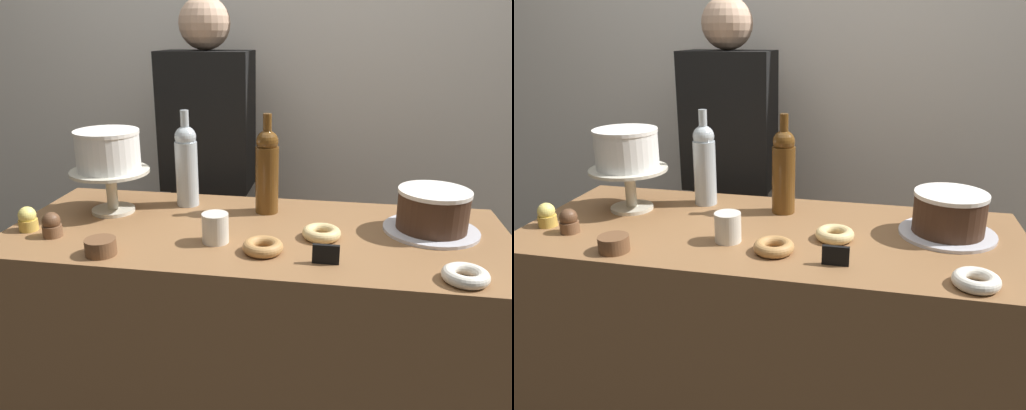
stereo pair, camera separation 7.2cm
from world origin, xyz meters
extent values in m
cube|color=silver|center=(0.00, 0.89, 1.30)|extent=(6.00, 0.05, 2.60)
cube|color=brown|center=(0.00, 0.00, 0.45)|extent=(1.50, 0.63, 0.90)
cylinder|color=beige|center=(-0.50, 0.08, 0.91)|extent=(0.14, 0.14, 0.01)
cylinder|color=beige|center=(-0.50, 0.08, 0.98)|extent=(0.04, 0.04, 0.12)
cylinder|color=beige|center=(-0.50, 0.08, 1.04)|extent=(0.25, 0.25, 0.01)
cylinder|color=white|center=(-0.50, 0.08, 1.10)|extent=(0.20, 0.20, 0.12)
cylinder|color=white|center=(-0.50, 0.08, 1.17)|extent=(0.21, 0.21, 0.01)
cylinder|color=silver|center=(0.52, 0.08, 0.91)|extent=(0.28, 0.28, 0.01)
cylinder|color=#3D2619|center=(0.52, 0.08, 0.97)|extent=(0.21, 0.21, 0.11)
cylinder|color=white|center=(0.52, 0.08, 1.03)|extent=(0.21, 0.21, 0.01)
cylinder|color=#5B3814|center=(0.01, 0.17, 1.01)|extent=(0.08, 0.08, 0.22)
sphere|color=#5B3814|center=(0.01, 0.17, 1.14)|extent=(0.07, 0.07, 0.07)
cylinder|color=#5B3814|center=(0.01, 0.17, 1.19)|extent=(0.03, 0.03, 0.08)
cylinder|color=#B2BCC1|center=(-0.27, 0.20, 1.01)|extent=(0.08, 0.08, 0.22)
sphere|color=#B2BCC1|center=(-0.27, 0.20, 1.14)|extent=(0.07, 0.07, 0.07)
cylinder|color=#B2BCC1|center=(-0.27, 0.20, 1.19)|extent=(0.03, 0.03, 0.08)
cylinder|color=brown|center=(-0.58, -0.15, 0.92)|extent=(0.06, 0.06, 0.03)
sphere|color=brown|center=(-0.58, -0.15, 0.95)|extent=(0.05, 0.05, 0.05)
cylinder|color=gold|center=(-0.68, -0.12, 0.92)|extent=(0.06, 0.06, 0.03)
sphere|color=#EFDB6B|center=(-0.68, -0.12, 0.95)|extent=(0.05, 0.05, 0.05)
torus|color=#B27F47|center=(0.05, -0.16, 0.92)|extent=(0.11, 0.11, 0.03)
torus|color=silver|center=(0.55, -0.24, 0.92)|extent=(0.11, 0.11, 0.03)
torus|color=#E0C17F|center=(0.20, -0.03, 0.92)|extent=(0.11, 0.11, 0.03)
cylinder|color=brown|center=(-0.38, -0.24, 0.91)|extent=(0.08, 0.08, 0.01)
cylinder|color=brown|center=(-0.38, -0.24, 0.92)|extent=(0.08, 0.08, 0.01)
cylinder|color=brown|center=(-0.38, -0.24, 0.93)|extent=(0.08, 0.08, 0.01)
cylinder|color=brown|center=(-0.38, -0.24, 0.94)|extent=(0.08, 0.08, 0.01)
cube|color=black|center=(0.22, -0.20, 0.93)|extent=(0.07, 0.01, 0.05)
cylinder|color=silver|center=(-0.10, -0.11, 0.94)|extent=(0.08, 0.08, 0.08)
cube|color=black|center=(-0.30, 0.59, 0.42)|extent=(0.28, 0.18, 0.85)
cube|color=black|center=(-0.30, 0.59, 1.12)|extent=(0.36, 0.22, 0.55)
sphere|color=tan|center=(-0.30, 0.59, 1.50)|extent=(0.20, 0.20, 0.20)
camera|label=1|loc=(0.24, -1.41, 1.47)|focal=35.65mm
camera|label=2|loc=(0.31, -1.39, 1.47)|focal=35.65mm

